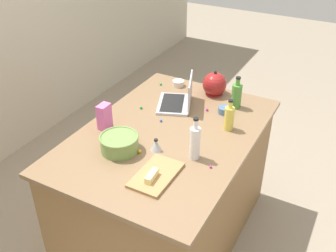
% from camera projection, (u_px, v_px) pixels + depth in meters
% --- Properties ---
extents(ground_plane, '(12.00, 12.00, 0.00)m').
position_uv_depth(ground_plane, '(168.00, 231.00, 2.99)').
color(ground_plane, gray).
extents(island_counter, '(1.52, 1.05, 0.90)m').
position_uv_depth(island_counter, '(168.00, 186.00, 2.75)').
color(island_counter, olive).
rests_on(island_counter, ground).
extents(laptop, '(0.37, 0.33, 0.22)m').
position_uv_depth(laptop, '(179.00, 100.00, 2.79)').
color(laptop, '#B7B7BC').
rests_on(laptop, island_counter).
extents(mixing_bowl_large, '(0.24, 0.24, 0.10)m').
position_uv_depth(mixing_bowl_large, '(119.00, 143.00, 2.32)').
color(mixing_bowl_large, '#72934C').
rests_on(mixing_bowl_large, island_counter).
extents(bottle_vinegar, '(0.06, 0.06, 0.27)m').
position_uv_depth(bottle_vinegar, '(195.00, 142.00, 2.23)').
color(bottle_vinegar, white).
rests_on(bottle_vinegar, island_counter).
extents(bottle_oil, '(0.06, 0.06, 0.21)m').
position_uv_depth(bottle_oil, '(229.00, 118.00, 2.51)').
color(bottle_oil, '#DBC64C').
rests_on(bottle_oil, island_counter).
extents(bottle_olive, '(0.07, 0.07, 0.23)m').
position_uv_depth(bottle_olive, '(237.00, 95.00, 2.75)').
color(bottle_olive, '#4C8C38').
rests_on(bottle_olive, island_counter).
extents(kettle, '(0.21, 0.18, 0.20)m').
position_uv_depth(kettle, '(215.00, 84.00, 2.93)').
color(kettle, maroon).
rests_on(kettle, island_counter).
extents(cutting_board, '(0.32, 0.19, 0.02)m').
position_uv_depth(cutting_board, '(156.00, 175.00, 2.14)').
color(cutting_board, '#AD7F4C').
rests_on(cutting_board, island_counter).
extents(butter_stick_left, '(0.11, 0.05, 0.04)m').
position_uv_depth(butter_stick_left, '(152.00, 176.00, 2.09)').
color(butter_stick_left, '#F4E58C').
rests_on(butter_stick_left, cutting_board).
extents(ramekin_small, '(0.09, 0.09, 0.05)m').
position_uv_depth(ramekin_small, '(178.00, 83.00, 3.07)').
color(ramekin_small, beige).
rests_on(ramekin_small, island_counter).
extents(ramekin_medium, '(0.09, 0.09, 0.04)m').
position_uv_depth(ramekin_medium, '(225.00, 110.00, 2.72)').
color(ramekin_medium, slate).
rests_on(ramekin_medium, island_counter).
extents(kitchen_timer, '(0.07, 0.07, 0.08)m').
position_uv_depth(kitchen_timer, '(156.00, 145.00, 2.33)').
color(kitchen_timer, '#B2B2B7').
rests_on(kitchen_timer, island_counter).
extents(candy_bag, '(0.09, 0.06, 0.17)m').
position_uv_depth(candy_bag, '(104.00, 117.00, 2.52)').
color(candy_bag, pink).
rests_on(candy_bag, island_counter).
extents(candy_0, '(0.02, 0.02, 0.02)m').
position_uv_depth(candy_0, '(207.00, 110.00, 2.75)').
color(candy_0, '#CC3399').
rests_on(candy_0, island_counter).
extents(candy_1, '(0.02, 0.02, 0.02)m').
position_uv_depth(candy_1, '(161.00, 84.00, 3.09)').
color(candy_1, green).
rests_on(candy_1, island_counter).
extents(candy_2, '(0.02, 0.02, 0.02)m').
position_uv_depth(candy_2, '(141.00, 108.00, 2.77)').
color(candy_2, green).
rests_on(candy_2, island_counter).
extents(candy_3, '(0.02, 0.02, 0.02)m').
position_uv_depth(candy_3, '(161.00, 121.00, 2.62)').
color(candy_3, blue).
rests_on(candy_3, island_counter).
extents(candy_4, '(0.02, 0.02, 0.02)m').
position_uv_depth(candy_4, '(102.00, 124.00, 2.59)').
color(candy_4, orange).
rests_on(candy_4, island_counter).
extents(candy_5, '(0.02, 0.02, 0.02)m').
position_uv_depth(candy_5, '(211.00, 167.00, 2.20)').
color(candy_5, '#CC3399').
rests_on(candy_5, island_counter).
extents(candy_6, '(0.02, 0.02, 0.02)m').
position_uv_depth(candy_6, '(112.00, 131.00, 2.51)').
color(candy_6, yellow).
rests_on(candy_6, island_counter).
extents(candy_7, '(0.02, 0.02, 0.02)m').
position_uv_depth(candy_7, '(140.00, 151.00, 2.32)').
color(candy_7, yellow).
rests_on(candy_7, island_counter).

